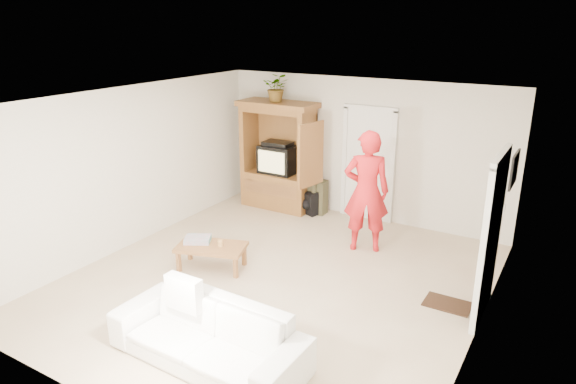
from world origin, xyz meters
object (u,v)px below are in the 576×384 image
at_px(armoire, 279,163).
at_px(coffee_table, 211,248).
at_px(man, 366,192).
at_px(sofa, 208,335).

relative_size(armoire, coffee_table, 1.85).
height_order(armoire, man, armoire).
distance_m(armoire, sofa, 4.99).
height_order(man, sofa, man).
height_order(armoire, sofa, armoire).
relative_size(sofa, coffee_table, 1.97).
bearing_deg(armoire, man, -24.22).
bearing_deg(sofa, man, 86.25).
distance_m(man, coffee_table, 2.57).
xyz_separation_m(armoire, sofa, (1.90, -4.58, -0.58)).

